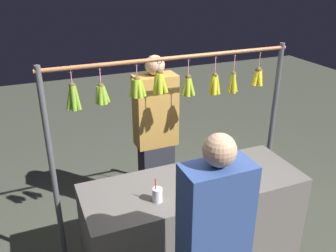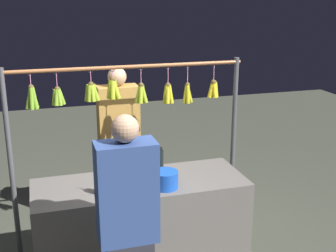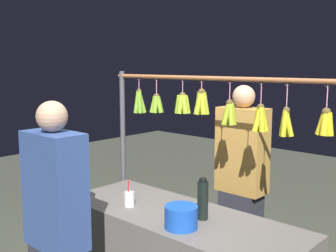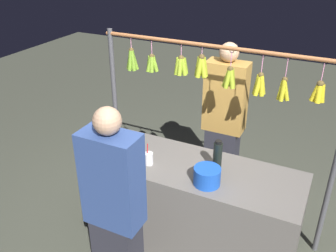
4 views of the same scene
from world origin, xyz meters
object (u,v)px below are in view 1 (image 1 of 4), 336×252
(water_bottle, at_px, (213,161))
(vendor_person, at_px, (156,141))
(drink_cup, at_px, (157,195))
(blue_bucket, at_px, (225,181))

(water_bottle, bearing_deg, vendor_person, -75.61)
(drink_cup, xyz_separation_m, vendor_person, (-0.33, -0.91, -0.05))
(drink_cup, height_order, vendor_person, vendor_person)
(blue_bucket, bearing_deg, vendor_person, -78.96)
(water_bottle, relative_size, drink_cup, 1.47)
(blue_bucket, distance_m, vendor_person, 0.98)
(water_bottle, distance_m, drink_cup, 0.55)
(blue_bucket, bearing_deg, water_bottle, -92.01)
(blue_bucket, relative_size, drink_cup, 1.11)
(vendor_person, bearing_deg, blue_bucket, 101.04)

